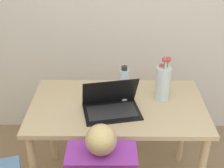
{
  "coord_description": "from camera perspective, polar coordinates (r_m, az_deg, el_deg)",
  "views": [
    {
      "loc": [
        -0.24,
        -0.27,
        1.85
      ],
      "look_at": [
        -0.26,
        1.4,
        0.91
      ],
      "focal_mm": 50.0,
      "sensor_mm": 36.0,
      "label": 1
    }
  ],
  "objects": [
    {
      "name": "dining_table",
      "position": [
        2.11,
        1.01,
        -6.04
      ],
      "size": [
        1.15,
        0.66,
        0.73
      ],
      "color": "#D6B784",
      "rests_on": "ground_plane"
    },
    {
      "name": "laptop",
      "position": [
        1.97,
        -0.17,
        -3.62
      ],
      "size": [
        0.39,
        0.3,
        0.22
      ],
      "rotation": [
        0.0,
        0.0,
        0.2
      ],
      "color": "black",
      "rests_on": "dining_table"
    },
    {
      "name": "flower_vase",
      "position": [
        2.08,
        9.28,
        0.32
      ],
      "size": [
        0.1,
        0.1,
        0.32
      ],
      "color": "silver",
      "rests_on": "dining_table"
    },
    {
      "name": "water_bottle",
      "position": [
        2.04,
        2.2,
        -0.1
      ],
      "size": [
        0.06,
        0.06,
        0.25
      ],
      "color": "silver",
      "rests_on": "dining_table"
    }
  ]
}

